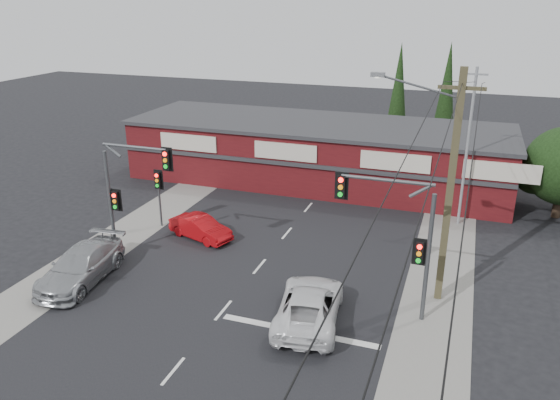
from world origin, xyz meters
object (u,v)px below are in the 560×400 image
(white_suv, at_px, (309,305))
(silver_suv, at_px, (81,266))
(red_sedan, at_px, (200,228))
(utility_pole, at_px, (447,182))
(shop_building, at_px, (317,152))

(white_suv, height_order, silver_suv, silver_suv)
(red_sedan, height_order, utility_pole, utility_pole)
(silver_suv, bearing_deg, red_sedan, 58.06)
(white_suv, bearing_deg, red_sedan, -44.56)
(white_suv, height_order, red_sedan, white_suv)
(silver_suv, xyz_separation_m, shop_building, (6.30, 17.91, 1.35))
(shop_building, xyz_separation_m, utility_pole, (9.36, -14.00, 3.26))
(white_suv, relative_size, silver_suv, 0.98)
(red_sedan, bearing_deg, utility_pole, -81.80)
(silver_suv, relative_size, red_sedan, 1.43)
(shop_building, bearing_deg, red_sedan, -105.51)
(utility_pole, bearing_deg, white_suv, -142.74)
(silver_suv, distance_m, red_sedan, 6.84)
(white_suv, height_order, utility_pole, utility_pole)
(white_suv, xyz_separation_m, utility_pole, (4.72, 3.59, 4.66))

